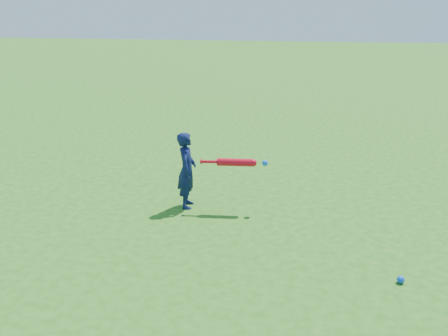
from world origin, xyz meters
TOP-DOWN VIEW (x-y plane):
  - ground at (0.00, 0.00)m, footprint 80.00×80.00m
  - child at (-0.39, 0.33)m, footprint 0.31×0.41m
  - ground_ball_blue at (2.23, -1.15)m, footprint 0.08×0.08m
  - bat_swing at (0.30, 0.37)m, footprint 0.88×0.19m

SIDE VIEW (x-z plane):
  - ground at x=0.00m, z-range 0.00..0.00m
  - ground_ball_blue at x=2.23m, z-range 0.00..0.08m
  - child at x=-0.39m, z-range 0.00..1.03m
  - bat_swing at x=0.30m, z-range 0.61..0.71m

